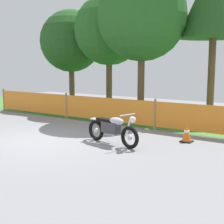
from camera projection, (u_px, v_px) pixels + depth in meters
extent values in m
cube|color=gray|center=(48.00, 140.00, 9.35)|extent=(24.00, 24.00, 0.02)
cube|color=#427A33|center=(142.00, 114.00, 14.02)|extent=(24.00, 5.44, 0.01)
cylinder|color=#997547|center=(4.00, 100.00, 15.01)|extent=(0.08, 0.08, 1.05)
cylinder|color=#997547|center=(67.00, 106.00, 12.82)|extent=(0.08, 0.08, 1.05)
cylinder|color=#997547|center=(155.00, 115.00, 10.62)|extent=(0.08, 0.08, 1.05)
cube|color=orange|center=(33.00, 102.00, 13.91)|extent=(3.86, 0.02, 0.85)
cube|color=orange|center=(107.00, 109.00, 11.72)|extent=(3.86, 0.02, 0.85)
cube|color=orange|center=(215.00, 120.00, 9.52)|extent=(3.86, 0.02, 0.85)
cylinder|color=brown|center=(72.00, 85.00, 16.72)|extent=(0.28, 0.28, 2.26)
sphere|color=#23511E|center=(71.00, 41.00, 16.39)|extent=(3.16, 3.16, 3.16)
cylinder|color=brown|center=(109.00, 83.00, 15.09)|extent=(0.28, 0.28, 2.62)
sphere|color=#286023|center=(109.00, 30.00, 14.73)|extent=(3.24, 3.24, 3.24)
cylinder|color=brown|center=(141.00, 83.00, 12.97)|extent=(0.28, 0.28, 2.82)
sphere|color=#286023|center=(142.00, 16.00, 12.58)|extent=(3.55, 3.55, 3.55)
cylinder|color=brown|center=(211.00, 79.00, 12.80)|extent=(0.28, 0.28, 3.20)
torus|color=black|center=(130.00, 138.00, 8.28)|extent=(0.61, 0.22, 0.60)
cylinder|color=silver|center=(130.00, 138.00, 8.28)|extent=(0.14, 0.08, 0.13)
torus|color=black|center=(96.00, 130.00, 9.20)|extent=(0.61, 0.22, 0.60)
cylinder|color=silver|center=(96.00, 130.00, 9.20)|extent=(0.14, 0.08, 0.13)
cube|color=#38383D|center=(111.00, 127.00, 8.75)|extent=(0.59, 0.33, 0.30)
ellipsoid|color=#B7B7C1|center=(116.00, 121.00, 8.57)|extent=(0.52, 0.31, 0.21)
cube|color=black|center=(105.00, 120.00, 8.89)|extent=(0.55, 0.30, 0.09)
cube|color=silver|center=(96.00, 119.00, 9.15)|extent=(0.36, 0.21, 0.04)
cylinder|color=silver|center=(128.00, 127.00, 8.28)|extent=(0.22, 0.09, 0.53)
sphere|color=white|center=(133.00, 120.00, 8.14)|extent=(0.20, 0.20, 0.17)
cylinder|color=silver|center=(127.00, 115.00, 8.26)|extent=(0.14, 0.56, 0.03)
cylinder|color=silver|center=(107.00, 133.00, 9.07)|extent=(0.52, 0.16, 0.07)
cube|color=black|center=(187.00, 141.00, 9.06)|extent=(0.32, 0.32, 0.03)
cone|color=orange|center=(187.00, 132.00, 9.02)|extent=(0.26, 0.26, 0.50)
cylinder|color=white|center=(187.00, 131.00, 9.02)|extent=(0.15, 0.15, 0.06)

